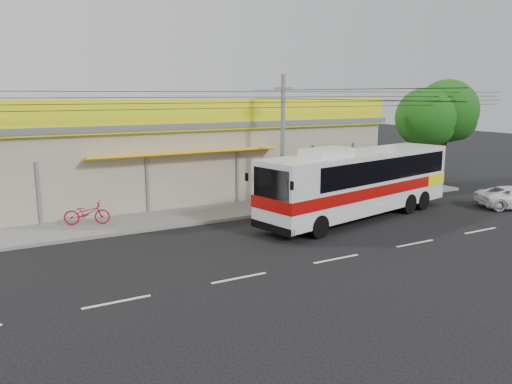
{
  "coord_description": "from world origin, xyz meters",
  "views": [
    {
      "loc": [
        -11.02,
        -16.4,
        5.97
      ],
      "look_at": [
        -0.89,
        2.0,
        1.82
      ],
      "focal_mm": 35.0,
      "sensor_mm": 36.0,
      "label": 1
    }
  ],
  "objects_px": {
    "coach_bus": "(361,179)",
    "utility_pole": "(283,99)",
    "tree_far": "(427,120)",
    "motorbike_red": "(87,213)",
    "tree_near": "(448,113)"
  },
  "relations": [
    {
      "from": "motorbike_red",
      "to": "tree_near",
      "type": "xyz_separation_m",
      "value": [
        23.6,
        0.42,
        4.0
      ]
    },
    {
      "from": "utility_pole",
      "to": "tree_far",
      "type": "relative_size",
      "value": 5.34
    },
    {
      "from": "tree_near",
      "to": "tree_far",
      "type": "relative_size",
      "value": 1.09
    },
    {
      "from": "utility_pole",
      "to": "tree_far",
      "type": "xyz_separation_m",
      "value": [
        11.86,
        1.37,
        -1.4
      ]
    },
    {
      "from": "motorbike_red",
      "to": "tree_far",
      "type": "distance_m",
      "value": 21.88
    },
    {
      "from": "utility_pole",
      "to": "tree_far",
      "type": "bearing_deg",
      "value": 6.59
    },
    {
      "from": "utility_pole",
      "to": "coach_bus",
      "type": "bearing_deg",
      "value": -55.14
    },
    {
      "from": "coach_bus",
      "to": "utility_pole",
      "type": "relative_size",
      "value": 0.35
    },
    {
      "from": "coach_bus",
      "to": "tree_far",
      "type": "xyz_separation_m",
      "value": [
        9.48,
        4.79,
        2.39
      ]
    },
    {
      "from": "coach_bus",
      "to": "tree_near",
      "type": "relative_size",
      "value": 1.72
    },
    {
      "from": "motorbike_red",
      "to": "tree_near",
      "type": "relative_size",
      "value": 0.29
    },
    {
      "from": "coach_bus",
      "to": "utility_pole",
      "type": "bearing_deg",
      "value": 112.72
    },
    {
      "from": "utility_pole",
      "to": "tree_near",
      "type": "bearing_deg",
      "value": 5.98
    },
    {
      "from": "coach_bus",
      "to": "motorbike_red",
      "type": "xyz_separation_m",
      "value": [
        -12.09,
        4.46,
        -1.24
      ]
    },
    {
      "from": "coach_bus",
      "to": "tree_far",
      "type": "distance_m",
      "value": 10.89
    }
  ]
}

